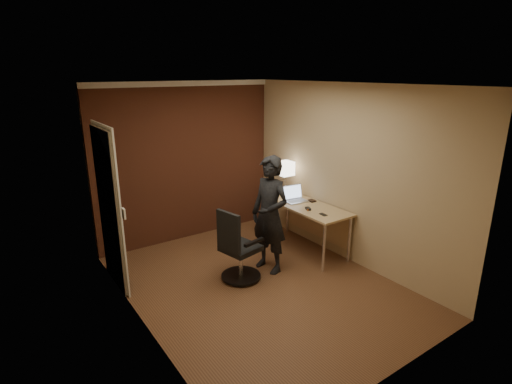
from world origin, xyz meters
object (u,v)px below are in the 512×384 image
at_px(office_chair, 237,251).
at_px(person, 270,215).
at_px(phone, 323,215).
at_px(wallet, 312,201).
at_px(mouse, 308,209).
at_px(desk, 308,212).
at_px(laptop, 294,197).
at_px(desk_lamp, 285,169).

bearing_deg(office_chair, person, 1.30).
distance_m(phone, wallet, 0.60).
height_order(mouse, phone, mouse).
xyz_separation_m(desk, mouse, (-0.19, -0.20, 0.14)).
bearing_deg(laptop, person, -151.16).
bearing_deg(desk, desk_lamp, 87.75).
bearing_deg(office_chair, desk, 8.88).
bearing_deg(laptop, desk, -71.75).
height_order(phone, wallet, wallet).
relative_size(laptop, phone, 3.14).
bearing_deg(mouse, desk_lamp, 97.54).
bearing_deg(person, desk, 91.98).
height_order(desk, person, person).
height_order(phone, person, person).
height_order(desk_lamp, office_chair, desk_lamp).
xyz_separation_m(desk_lamp, office_chair, (-1.43, -0.81, -0.72)).
relative_size(laptop, wallet, 3.28).
relative_size(wallet, office_chair, 0.11).
xyz_separation_m(mouse, wallet, (0.30, 0.25, -0.01)).
xyz_separation_m(laptop, mouse, (-0.11, -0.44, -0.05)).
bearing_deg(office_chair, wallet, 9.93).
bearing_deg(wallet, desk_lamp, 99.48).
relative_size(desk_lamp, office_chair, 0.56).
xyz_separation_m(desk, person, (-0.88, -0.21, 0.20)).
relative_size(office_chair, person, 0.60).
xyz_separation_m(office_chair, person, (0.53, 0.01, 0.37)).
bearing_deg(desk, phone, -108.43).
xyz_separation_m(laptop, phone, (-0.08, -0.72, -0.06)).
xyz_separation_m(laptop, person, (-0.80, -0.44, 0.01)).
distance_m(laptop, person, 0.92).
distance_m(desk, mouse, 0.31).
bearing_deg(wallet, mouse, -140.85).
height_order(desk, laptop, laptop).
relative_size(laptop, mouse, 3.61).
bearing_deg(desk, person, -166.69).
height_order(desk_lamp, wallet, desk_lamp).
bearing_deg(phone, desk_lamp, 85.67).
bearing_deg(desk, laptop, 108.25).
height_order(mouse, wallet, mouse).
bearing_deg(desk, mouse, -133.38).
bearing_deg(desk, office_chair, -171.12).
height_order(desk_lamp, laptop, desk_lamp).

